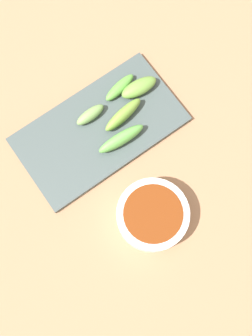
# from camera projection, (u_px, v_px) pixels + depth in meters

# --- Properties ---
(tabletop) EXTENTS (2.10, 2.10, 0.02)m
(tabletop) POSITION_uv_depth(u_px,v_px,m) (121.00, 160.00, 0.83)
(tabletop) COLOR #9D7552
(tabletop) RESTS_ON ground
(sauce_bowl) EXTENTS (0.13, 0.13, 0.04)m
(sauce_bowl) POSITION_uv_depth(u_px,v_px,m) (153.00, 215.00, 0.77)
(sauce_bowl) COLOR white
(sauce_bowl) RESTS_ON tabletop
(serving_plate) EXTENTS (0.17, 0.32, 0.01)m
(serving_plate) POSITION_uv_depth(u_px,v_px,m) (101.00, 128.00, 0.83)
(serving_plate) COLOR #435150
(serving_plate) RESTS_ON tabletop
(broccoli_stalk_0) EXTENTS (0.03, 0.10, 0.03)m
(broccoli_stalk_0) POSITION_uv_depth(u_px,v_px,m) (121.00, 139.00, 0.80)
(broccoli_stalk_0) COLOR #63B54D
(broccoli_stalk_0) RESTS_ON serving_plate
(broccoli_stalk_1) EXTENTS (0.03, 0.08, 0.02)m
(broccoli_stalk_1) POSITION_uv_depth(u_px,v_px,m) (120.00, 87.00, 0.83)
(broccoli_stalk_1) COLOR #5CA540
(broccoli_stalk_1) RESTS_ON serving_plate
(broccoli_stalk_2) EXTENTS (0.02, 0.06, 0.02)m
(broccoli_stalk_2) POSITION_uv_depth(u_px,v_px,m) (91.00, 114.00, 0.82)
(broccoli_stalk_2) COLOR #79A659
(broccoli_stalk_2) RESTS_ON serving_plate
(broccoli_stalk_3) EXTENTS (0.04, 0.09, 0.03)m
(broccoli_stalk_3) POSITION_uv_depth(u_px,v_px,m) (123.00, 115.00, 0.81)
(broccoli_stalk_3) COLOR #77A63D
(broccoli_stalk_3) RESTS_ON serving_plate
(broccoli_stalk_4) EXTENTS (0.04, 0.08, 0.03)m
(broccoli_stalk_4) POSITION_uv_depth(u_px,v_px,m) (139.00, 87.00, 0.83)
(broccoli_stalk_4) COLOR #6C9E40
(broccoli_stalk_4) RESTS_ON serving_plate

